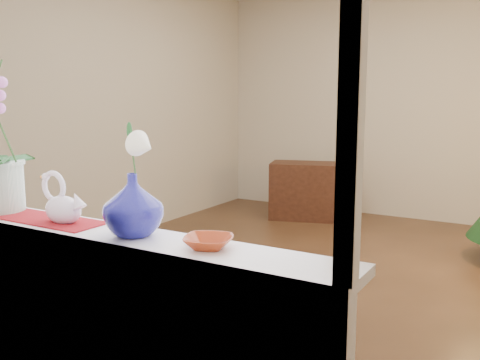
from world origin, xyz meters
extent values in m
plane|color=#372416|center=(0.00, 0.00, 0.00)|extent=(5.00, 5.00, 0.00)
cube|color=beige|center=(0.00, 2.50, 1.35)|extent=(4.50, 0.10, 2.70)
cube|color=beige|center=(0.00, -2.50, 1.35)|extent=(4.50, 0.10, 2.70)
cube|color=beige|center=(-2.25, 0.00, 1.35)|extent=(0.10, 5.00, 2.70)
cube|color=white|center=(0.00, -2.46, 0.44)|extent=(2.20, 0.08, 0.88)
cube|color=white|center=(0.00, -2.37, 0.90)|extent=(2.20, 0.26, 0.04)
cube|color=maroon|center=(-0.38, -2.37, 0.92)|extent=(0.70, 0.20, 0.01)
imported|color=#0F0F5F|center=(0.19, -2.37, 1.06)|extent=(0.34, 0.34, 0.28)
sphere|color=silver|center=(0.15, -2.41, 0.96)|extent=(0.08, 0.08, 0.08)
imported|color=maroon|center=(0.53, -2.37, 0.94)|extent=(0.19, 0.19, 0.04)
cube|color=black|center=(-0.90, 1.87, 0.33)|extent=(0.98, 0.69, 0.67)
camera|label=1|loc=(1.57, -3.89, 1.46)|focal=40.00mm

